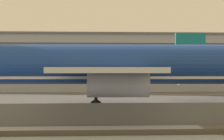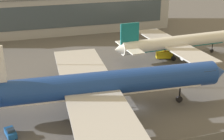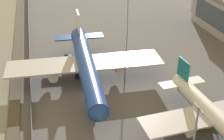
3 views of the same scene
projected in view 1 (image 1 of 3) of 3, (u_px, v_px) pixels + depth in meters
name	position (u px, v px, depth m)	size (l,w,h in m)	color
ground_plane	(180.00, 113.00, 68.38)	(500.00, 500.00, 0.00)	#565659
perimeter_fence	(214.00, 115.00, 52.43)	(280.00, 0.10, 2.40)	slate
cargo_jet_blue	(116.00, 66.00, 68.41)	(55.35, 47.55, 15.87)	#193D93
terminal_building	(90.00, 62.00, 135.08)	(90.03, 19.19, 14.36)	#9EA3AD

